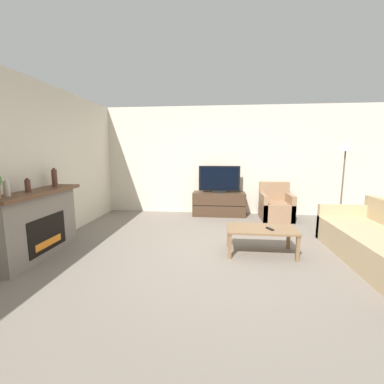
# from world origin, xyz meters

# --- Properties ---
(ground_plane) EXTENTS (24.00, 24.00, 0.00)m
(ground_plane) POSITION_xyz_m (0.00, 0.00, 0.00)
(ground_plane) COLOR slate
(wall_back) EXTENTS (12.00, 0.06, 2.70)m
(wall_back) POSITION_xyz_m (0.00, 2.75, 1.35)
(wall_back) COLOR beige
(wall_back) RESTS_ON ground
(wall_left) EXTENTS (0.06, 12.00, 2.70)m
(wall_left) POSITION_xyz_m (-2.90, 0.00, 1.35)
(wall_left) COLOR beige
(wall_left) RESTS_ON ground
(fireplace) EXTENTS (0.46, 1.62, 1.00)m
(fireplace) POSITION_xyz_m (-2.70, -0.40, 0.51)
(fireplace) COLOR slate
(fireplace) RESTS_ON ground
(mantel_vase_left) EXTENTS (0.07, 0.07, 0.22)m
(mantel_vase_left) POSITION_xyz_m (-2.68, -0.89, 1.10)
(mantel_vase_left) COLOR beige
(mantel_vase_left) RESTS_ON fireplace
(mantel_vase_centre_left) EXTENTS (0.08, 0.08, 0.20)m
(mantel_vase_centre_left) POSITION_xyz_m (-2.68, -0.52, 1.10)
(mantel_vase_centre_left) COLOR #512D23
(mantel_vase_centre_left) RESTS_ON fireplace
(mantel_vase_right) EXTENTS (0.09, 0.09, 0.31)m
(mantel_vase_right) POSITION_xyz_m (-2.68, 0.08, 1.15)
(mantel_vase_right) COLOR #512D23
(mantel_vase_right) RESTS_ON fireplace
(tv_stand) EXTENTS (1.28, 0.48, 0.58)m
(tv_stand) POSITION_xyz_m (0.02, 2.44, 0.29)
(tv_stand) COLOR #422D1E
(tv_stand) RESTS_ON ground
(tv) EXTENTS (1.00, 0.18, 0.66)m
(tv) POSITION_xyz_m (0.02, 2.44, 0.89)
(tv) COLOR black
(tv) RESTS_ON tv_stand
(armchair) EXTENTS (0.70, 0.76, 0.85)m
(armchair) POSITION_xyz_m (1.35, 2.25, 0.28)
(armchair) COLOR #937051
(armchair) RESTS_ON ground
(coffee_table) EXTENTS (1.05, 0.58, 0.40)m
(coffee_table) POSITION_xyz_m (0.67, 0.06, 0.36)
(coffee_table) COLOR brown
(coffee_table) RESTS_ON ground
(remote) EXTENTS (0.10, 0.15, 0.02)m
(remote) POSITION_xyz_m (0.79, 0.00, 0.41)
(remote) COLOR black
(remote) RESTS_ON coffee_table
(floor_lamp) EXTENTS (0.30, 0.30, 1.81)m
(floor_lamp) POSITION_xyz_m (2.32, 1.21, 1.54)
(floor_lamp) COLOR black
(floor_lamp) RESTS_ON ground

